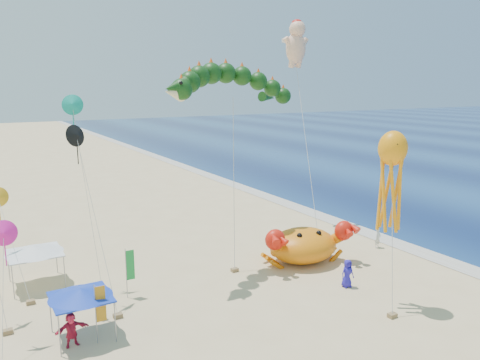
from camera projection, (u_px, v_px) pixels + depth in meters
name	position (u px, v px, depth m)	size (l,w,h in m)	color
ground	(279.00, 272.00, 33.10)	(320.00, 320.00, 0.00)	#D1B784
foam_strip	(396.00, 243.00, 39.04)	(320.00, 320.00, 0.00)	silver
crab_inflatable	(304.00, 244.00, 34.74)	(7.14, 5.12, 3.13)	orange
dragon_kite	(231.00, 89.00, 32.90)	(12.57, 6.68, 14.09)	#0E330E
cherub_kite	(296.00, 43.00, 42.68)	(4.10, 8.58, 18.85)	#FFBE9B
octopus_kite	(391.00, 174.00, 26.80)	(2.07, 2.53, 10.45)	orange
canopy_blue	(81.00, 293.00, 24.05)	(3.23, 3.23, 2.71)	gray
canopy_white	(34.00, 250.00, 30.42)	(3.59, 3.59, 2.71)	gray
feather_flags	(41.00, 300.00, 24.30)	(11.36, 4.43, 3.20)	gray
beachgoers	(103.00, 297.00, 27.07)	(31.01, 11.66, 1.88)	#31812B
small_kites	(30.00, 182.00, 26.79)	(7.08, 11.31, 12.46)	#0C8D7A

